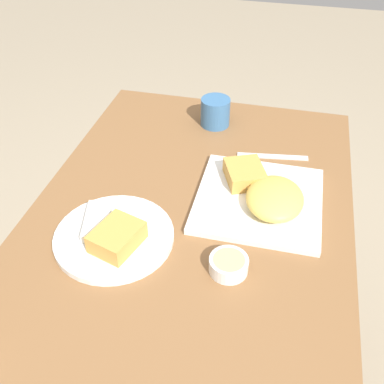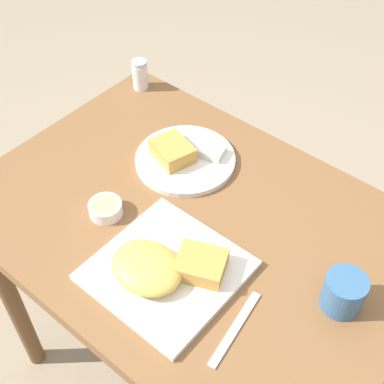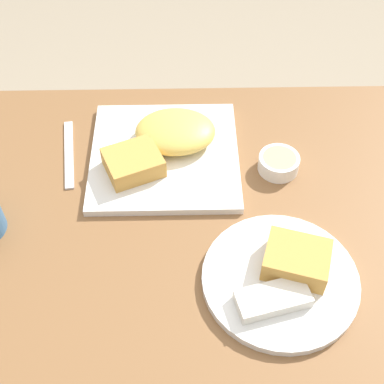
# 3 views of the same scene
# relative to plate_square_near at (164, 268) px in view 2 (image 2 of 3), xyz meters

# --- Properties ---
(ground_plane) EXTENTS (8.00, 8.00, 0.00)m
(ground_plane) POSITION_rel_plate_square_near_xyz_m (-0.05, 0.15, -0.79)
(ground_plane) COLOR gray
(dining_table) EXTENTS (0.97, 0.69, 0.77)m
(dining_table) POSITION_rel_plate_square_near_xyz_m (-0.05, 0.15, -0.13)
(dining_table) COLOR brown
(dining_table) RESTS_ON ground_plane
(plate_square_near) EXTENTS (0.27, 0.27, 0.06)m
(plate_square_near) POSITION_rel_plate_square_near_xyz_m (0.00, 0.00, 0.00)
(plate_square_near) COLOR white
(plate_square_near) RESTS_ON dining_table
(plate_oval_far) EXTENTS (0.24, 0.24, 0.05)m
(plate_oval_far) POSITION_rel_plate_square_near_xyz_m (-0.18, 0.28, -0.01)
(plate_oval_far) COLOR white
(plate_oval_far) RESTS_ON dining_table
(sauce_ramekin) EXTENTS (0.07, 0.07, 0.03)m
(sauce_ramekin) POSITION_rel_plate_square_near_xyz_m (-0.21, 0.04, -0.01)
(sauce_ramekin) COLOR white
(sauce_ramekin) RESTS_ON dining_table
(salt_shaker) EXTENTS (0.04, 0.04, 0.08)m
(salt_shaker) POSITION_rel_plate_square_near_xyz_m (-0.47, 0.43, 0.02)
(salt_shaker) COLOR white
(salt_shaker) RESTS_ON dining_table
(butter_knife) EXTENTS (0.04, 0.18, 0.00)m
(butter_knife) POSITION_rel_plate_square_near_xyz_m (0.18, -0.01, -0.02)
(butter_knife) COLOR silver
(butter_knife) RESTS_ON dining_table
(coffee_mug) EXTENTS (0.08, 0.08, 0.08)m
(coffee_mug) POSITION_rel_plate_square_near_xyz_m (0.30, 0.17, 0.02)
(coffee_mug) COLOR #386693
(coffee_mug) RESTS_ON dining_table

